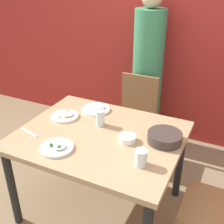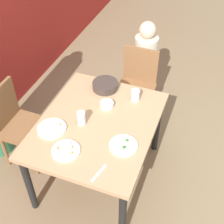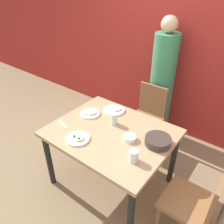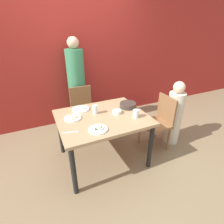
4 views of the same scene
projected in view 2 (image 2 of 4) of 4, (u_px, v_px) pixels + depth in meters
name	position (u px, v px, depth m)	size (l,w,h in m)	color
ground_plane	(100.00, 174.00, 3.09)	(10.00, 10.00, 0.00)	#847051
dining_table	(98.00, 130.00, 2.66)	(1.17, 0.95, 0.72)	tan
chair_adult_spot	(18.00, 123.00, 2.95)	(0.40, 0.40, 0.86)	brown
chair_child_spot	(136.00, 85.00, 3.39)	(0.40, 0.40, 0.86)	brown
person_child	(144.00, 68.00, 3.58)	(0.26, 0.26, 1.07)	beige
bowl_curry	(105.00, 85.00, 2.91)	(0.24, 0.24, 0.07)	#3D332D
plate_rice_adult	(51.00, 128.00, 2.54)	(0.24, 0.24, 0.05)	white
plate_rice_child	(66.00, 150.00, 2.36)	(0.22, 0.22, 0.05)	white
plate_noodles	(124.00, 145.00, 2.40)	(0.22, 0.22, 0.05)	white
bowl_rice_small	(107.00, 104.00, 2.73)	(0.12, 0.12, 0.04)	white
glass_water_tall	(135.00, 95.00, 2.78)	(0.08, 0.08, 0.11)	silver
glass_water_short	(81.00, 118.00, 2.55)	(0.07, 0.07, 0.12)	silver
fork_steel	(99.00, 173.00, 2.22)	(0.18, 0.06, 0.01)	silver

